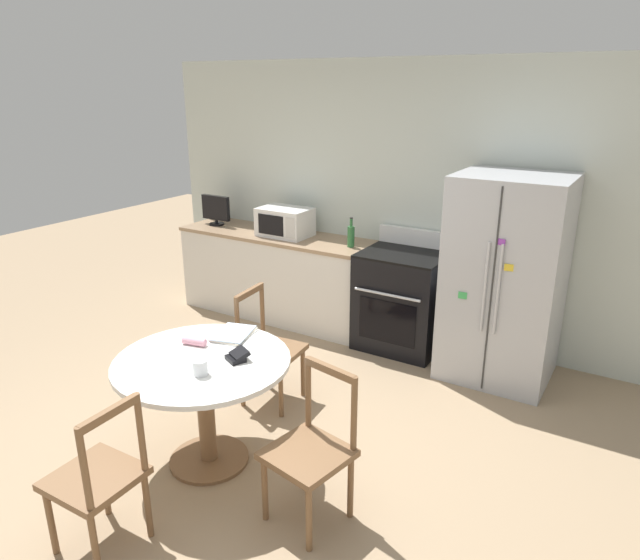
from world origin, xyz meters
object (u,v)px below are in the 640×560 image
(dining_chair_far, at_px, (269,350))
(wallet, at_px, (238,356))
(oven_range, at_px, (402,299))
(dining_chair_right, at_px, (311,451))
(candle_glass, at_px, (200,368))
(counter_bottle, at_px, (351,236))
(refrigerator, at_px, (505,279))
(microwave, at_px, (285,222))
(countertop_tv, at_px, (216,209))
(dining_chair_near, at_px, (98,479))

(dining_chair_far, distance_m, wallet, 0.87)
(oven_range, distance_m, dining_chair_right, 2.41)
(oven_range, relative_size, dining_chair_far, 1.20)
(dining_chair_far, height_order, candle_glass, dining_chair_far)
(counter_bottle, relative_size, dining_chair_right, 0.32)
(refrigerator, xyz_separation_m, wallet, (-1.09, -2.11, -0.08))
(dining_chair_far, bearing_deg, refrigerator, 129.84)
(candle_glass, bearing_deg, dining_chair_far, 103.77)
(dining_chair_right, distance_m, candle_glass, 0.80)
(microwave, height_order, counter_bottle, counter_bottle)
(microwave, distance_m, dining_chair_right, 3.04)
(microwave, relative_size, dining_chair_far, 0.57)
(oven_range, bearing_deg, countertop_tv, 179.96)
(counter_bottle, bearing_deg, microwave, 178.23)
(refrigerator, bearing_deg, oven_range, 175.50)
(dining_chair_far, bearing_deg, countertop_tv, -134.29)
(oven_range, xyz_separation_m, countertop_tv, (-2.23, 0.00, 0.60))
(refrigerator, distance_m, microwave, 2.25)
(wallet, bearing_deg, counter_bottle, 100.01)
(microwave, bearing_deg, countertop_tv, -179.38)
(candle_glass, bearing_deg, refrigerator, 64.04)
(candle_glass, bearing_deg, oven_range, 84.57)
(oven_range, relative_size, microwave, 2.08)
(dining_chair_right, height_order, dining_chair_near, same)
(refrigerator, bearing_deg, candle_glass, -115.96)
(wallet, bearing_deg, dining_chair_near, -99.82)
(oven_range, distance_m, microwave, 1.44)
(countertop_tv, height_order, wallet, countertop_tv)
(countertop_tv, height_order, dining_chair_right, countertop_tv)
(counter_bottle, height_order, candle_glass, counter_bottle)
(dining_chair_near, bearing_deg, refrigerator, -23.15)
(refrigerator, bearing_deg, dining_chair_right, -100.79)
(microwave, relative_size, wallet, 3.12)
(oven_range, relative_size, countertop_tv, 3.07)
(oven_range, bearing_deg, dining_chair_near, -96.01)
(oven_range, xyz_separation_m, dining_chair_right, (0.49, -2.36, -0.03))
(microwave, bearing_deg, refrigerator, -2.14)
(oven_range, height_order, countertop_tv, countertop_tv)
(dining_chair_far, height_order, dining_chair_right, same)
(countertop_tv, distance_m, candle_glass, 3.17)
(refrigerator, distance_m, dining_chair_near, 3.34)
(refrigerator, xyz_separation_m, microwave, (-2.24, 0.08, 0.19))
(wallet, bearing_deg, candle_glass, -104.55)
(countertop_tv, xyz_separation_m, dining_chair_near, (1.90, -3.14, -0.64))
(microwave, bearing_deg, dining_chair_right, -52.68)
(oven_range, bearing_deg, wallet, -94.32)
(oven_range, bearing_deg, dining_chair_far, -108.18)
(dining_chair_right, relative_size, candle_glass, 9.61)
(countertop_tv, xyz_separation_m, candle_glass, (2.00, -2.44, -0.28))
(countertop_tv, relative_size, counter_bottle, 1.23)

